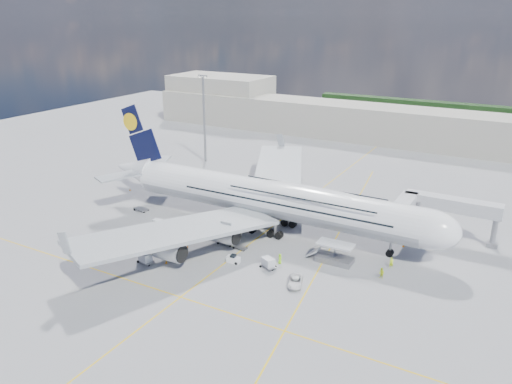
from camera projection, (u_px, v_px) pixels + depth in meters
The scene contains 31 objects.
ground at pixel (245, 248), 94.84m from camera, with size 300.00×300.00×0.00m, color gray.
taxi_line_main at pixel (245, 248), 94.84m from camera, with size 0.25×220.00×0.01m, color #DFB20B.
taxi_line_cross at pixel (180, 297), 78.41m from camera, with size 120.00×0.25×0.01m, color #DFB20B.
taxi_line_diag at pixel (333, 243), 96.64m from camera, with size 0.25×100.00×0.01m, color #DFB20B.
airliner at pixel (271, 198), 100.61m from camera, with size 77.26×79.15×23.71m.
jet_bridge at pixel (433, 207), 96.06m from camera, with size 18.80×12.10×8.50m.
cargo_loader at pixel (334, 256), 89.09m from camera, with size 8.53×3.20×3.67m.
light_mast at pixel (204, 118), 145.67m from camera, with size 3.00×0.70×25.50m.
terminal at pixel (385, 125), 170.86m from camera, with size 180.00×16.00×12.00m, color #B2AD9E.
hangar at pixel (221, 98), 206.04m from camera, with size 40.00×22.00×18.00m, color #B2AD9E.
dolly_row_a at pixel (158, 223), 103.67m from camera, with size 2.83×1.72×1.71m.
dolly_row_b at pixel (145, 258), 88.73m from camera, with size 3.46×2.40×1.99m.
dolly_row_c at pixel (226, 239), 96.01m from camera, with size 3.72×2.77×2.10m.
dolly_back at pixel (141, 209), 112.45m from camera, with size 3.77×2.56×0.51m.
dolly_nose_far at pixel (268, 263), 87.13m from camera, with size 3.34×2.72×1.87m.
dolly_nose_near at pixel (240, 247), 94.34m from camera, with size 3.04×2.10×0.40m.
baggage_tug at pixel (233, 259), 89.00m from camera, with size 2.51×1.28×1.53m.
catering_truck_inner at pixel (271, 179), 128.98m from camera, with size 6.21×3.02×3.56m.
catering_truck_outer at pixel (281, 164), 140.99m from camera, with size 6.98×2.97×4.10m.
service_van at pixel (295, 282), 81.62m from camera, with size 2.17×4.71×1.31m, color silver.
crew_nose at pixel (391, 263), 87.08m from camera, with size 0.72×0.47×1.96m, color #D1F219.
crew_loader at pixel (382, 273), 83.56m from camera, with size 0.96×0.75×1.97m, color #CCE317.
crew_wing at pixel (139, 248), 92.82m from camera, with size 1.03×0.43×1.75m, color #ADF319.
crew_van at pixel (280, 259), 88.64m from camera, with size 0.91×0.59×1.87m, color #95EC18.
crew_tug at pixel (171, 255), 90.41m from camera, with size 1.02×0.58×1.57m, color #CBDE17.
cone_nose at pixel (403, 245), 95.17m from camera, with size 0.49×0.49×0.62m.
cone_wing_left_inner at pixel (249, 209), 112.88m from camera, with size 0.39×0.39×0.49m.
cone_wing_left_outer at pixel (255, 184), 129.65m from camera, with size 0.45×0.45×0.57m.
cone_wing_right_inner at pixel (187, 246), 94.90m from camera, with size 0.43×0.43×0.55m.
cone_wing_right_outer at pixel (166, 262), 88.88m from camera, with size 0.44×0.44×0.56m.
cone_tail at pixel (130, 190), 125.22m from camera, with size 0.44×0.44×0.56m.
Camera 1 is at (43.60, -73.73, 42.15)m, focal length 35.00 mm.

